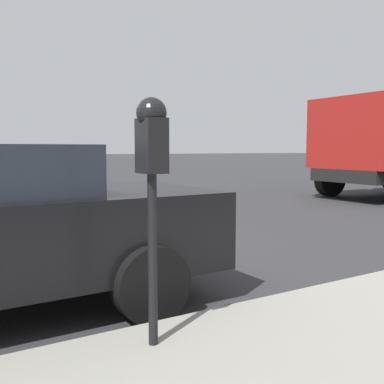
# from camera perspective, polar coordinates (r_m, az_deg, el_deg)

# --- Properties ---
(ground_plane) EXTENTS (220.00, 220.00, 0.00)m
(ground_plane) POSITION_cam_1_polar(r_m,az_deg,el_deg) (5.38, -17.84, -9.95)
(ground_plane) COLOR #333335
(parking_meter) EXTENTS (0.21, 0.19, 1.57)m
(parking_meter) POSITION_cam_1_polar(r_m,az_deg,el_deg) (2.80, -5.14, 4.38)
(parking_meter) COLOR black
(parking_meter) RESTS_ON sidewalk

